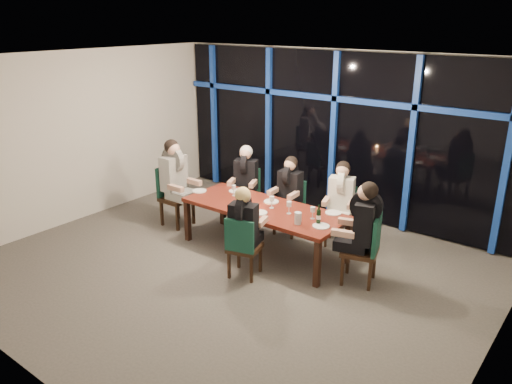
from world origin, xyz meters
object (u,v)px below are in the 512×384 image
chair_near_mid (242,245)px  wine_bottle (319,217)px  chair_end_right (367,246)px  chair_far_mid (291,204)px  diner_end_left (175,171)px  diner_near_mid (244,218)px  chair_end_left (173,192)px  chair_far_left (247,191)px  water_pitcher (298,218)px  diner_far_mid (289,184)px  diner_far_right (341,192)px  dining_table (264,211)px  chair_far_right (341,212)px  diner_far_left (245,173)px  diner_end_right (363,218)px

chair_near_mid → wine_bottle: wine_bottle is taller
chair_end_right → chair_far_mid: bearing=-130.7°
diner_end_left → diner_near_mid: (2.11, -0.71, -0.12)m
wine_bottle → chair_near_mid: bearing=-132.4°
chair_end_left → chair_end_right: bearing=-88.0°
chair_far_left → water_pitcher: chair_far_left is taller
chair_near_mid → diner_far_mid: bearing=-93.9°
diner_far_right → diner_end_left: (-2.67, -1.04, 0.10)m
dining_table → chair_far_right: size_ratio=2.74×
chair_far_right → chair_far_mid: bearing=172.4°
chair_far_left → diner_far_left: bearing=-90.0°
diner_end_right → wine_bottle: 0.64m
diner_end_right → water_pitcher: size_ratio=5.56×
diner_end_right → chair_end_right: bearing=90.0°
chair_far_left → diner_far_right: (1.86, 0.08, 0.38)m
chair_end_left → diner_far_mid: bearing=-64.7°
dining_table → diner_far_right: bearing=49.8°
dining_table → diner_end_right: diner_end_right is taller
dining_table → chair_far_left: chair_far_left is taller
diner_near_mid → wine_bottle: size_ratio=3.10×
diner_far_left → chair_end_right: bearing=-37.8°
diner_end_left → wine_bottle: size_ratio=3.54×
wine_bottle → chair_end_left: bearing=-179.6°
dining_table → diner_end_right: 1.66m
diner_far_mid → diner_near_mid: 1.63m
chair_far_left → wine_bottle: 2.29m
chair_end_right → diner_far_right: 1.32m
chair_far_left → chair_far_mid: chair_far_left is taller
diner_far_mid → water_pitcher: bearing=-55.0°
diner_far_left → wine_bottle: 2.20m
chair_far_mid → diner_far_left: diner_far_left is taller
chair_far_mid → diner_end_left: diner_end_left is taller
chair_far_mid → diner_far_left: (-0.93, -0.08, 0.39)m
chair_far_right → diner_end_left: bearing=-174.4°
diner_far_mid → diner_far_right: (0.89, 0.15, 0.02)m
chair_far_mid → diner_end_right: size_ratio=0.94×
diner_end_left → chair_near_mid: bearing=-110.4°
chair_end_right → diner_end_left: size_ratio=0.98×
diner_near_mid → wine_bottle: (0.76, 0.73, -0.02)m
chair_far_right → chair_far_left: bearing=167.4°
chair_end_left → diner_end_left: bearing=-90.0°
diner_far_left → diner_end_right: size_ratio=0.94×
chair_near_mid → water_pitcher: size_ratio=5.21×
chair_far_right → diner_end_right: (0.85, -1.00, 0.44)m
diner_end_left → wine_bottle: diner_end_left is taller
dining_table → wine_bottle: wine_bottle is taller
chair_far_left → wine_bottle: size_ratio=3.27×
chair_end_right → chair_near_mid: (-1.44, -0.92, -0.05)m
diner_far_left → diner_far_mid: diner_far_left is taller
chair_near_mid → diner_far_right: 1.94m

